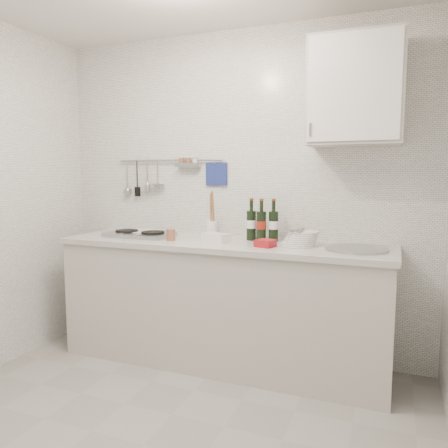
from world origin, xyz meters
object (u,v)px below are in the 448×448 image
Objects in this scene: utensil_crock at (212,227)px; wall_cabinet at (356,91)px; wine_bottles at (262,220)px; plate_stack_hob at (139,232)px; plate_stack_sink at (301,239)px.

wall_cabinet is at bearing -1.14° from utensil_crock.
utensil_crock is (-0.40, 0.00, -0.07)m from wine_bottles.
utensil_crock reaches higher than wine_bottles.
wall_cabinet is at bearing 1.53° from plate_stack_hob.
wall_cabinet reaches higher than plate_stack_hob.
wall_cabinet is 2.73× the size of plate_stack_sink.
wine_bottles is at bearing 178.43° from wall_cabinet.
plate_stack_sink is 0.71× the size of utensil_crock.
plate_stack_sink is at bearing -9.25° from utensil_crock.
wall_cabinet is 1.08m from wine_bottles.
plate_stack_hob is at bearing -173.97° from utensil_crock.
plate_stack_hob is at bearing -176.53° from wine_bottles.
plate_stack_hob is at bearing 177.78° from plate_stack_sink.
wine_bottles is (1.02, 0.06, 0.14)m from plate_stack_hob.
plate_stack_hob is at bearing -178.47° from wall_cabinet.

